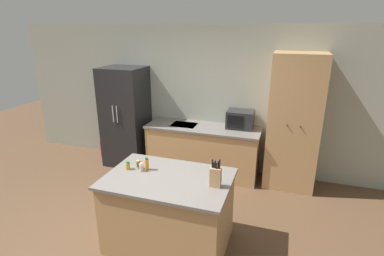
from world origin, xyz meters
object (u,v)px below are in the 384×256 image
(spice_bottle_short_red, at_px, (138,164))
(spice_bottle_amber_oil, at_px, (140,165))
(spice_bottle_green_herb, at_px, (147,164))
(fire_extinguisher, at_px, (103,149))
(pantry_cabinet, at_px, (294,123))
(spice_bottle_tall_dark, at_px, (141,167))
(microwave, at_px, (240,119))
(knife_block, at_px, (216,177))
(refrigerator, at_px, (126,117))
(spice_bottle_pale_salt, at_px, (128,166))

(spice_bottle_short_red, bearing_deg, spice_bottle_amber_oil, -39.38)
(spice_bottle_green_herb, relative_size, fire_extinguisher, 0.39)
(pantry_cabinet, relative_size, spice_bottle_amber_oil, 21.97)
(spice_bottle_tall_dark, bearing_deg, pantry_cabinet, 48.38)
(microwave, distance_m, knife_block, 2.11)
(spice_bottle_short_red, bearing_deg, knife_block, -9.28)
(refrigerator, relative_size, microwave, 4.13)
(spice_bottle_green_herb, bearing_deg, spice_bottle_short_red, 166.24)
(spice_bottle_pale_salt, distance_m, fire_extinguisher, 2.70)
(microwave, height_order, knife_block, knife_block)
(spice_bottle_tall_dark, height_order, spice_bottle_short_red, spice_bottle_tall_dark)
(knife_block, xyz_separation_m, spice_bottle_amber_oil, (-0.98, 0.13, -0.07))
(refrigerator, height_order, pantry_cabinet, pantry_cabinet)
(spice_bottle_short_red, xyz_separation_m, fire_extinguisher, (-1.82, 1.83, -0.77))
(knife_block, relative_size, spice_bottle_pale_salt, 3.26)
(microwave, bearing_deg, refrigerator, -175.93)
(spice_bottle_green_herb, bearing_deg, fire_extinguisher, 136.47)
(spice_bottle_amber_oil, bearing_deg, spice_bottle_pale_salt, -157.83)
(spice_bottle_short_red, relative_size, spice_bottle_pale_salt, 0.86)
(refrigerator, bearing_deg, knife_block, -41.18)
(spice_bottle_green_herb, bearing_deg, knife_block, -8.57)
(microwave, relative_size, spice_bottle_tall_dark, 4.28)
(knife_block, xyz_separation_m, spice_bottle_tall_dark, (-0.93, 0.08, -0.07))
(spice_bottle_short_red, xyz_separation_m, spice_bottle_green_herb, (0.14, -0.03, 0.03))
(pantry_cabinet, bearing_deg, refrigerator, -179.04)
(spice_bottle_tall_dark, bearing_deg, microwave, 67.47)
(microwave, bearing_deg, fire_extinguisher, -177.73)
(knife_block, xyz_separation_m, spice_bottle_short_red, (-1.03, 0.17, -0.08))
(spice_bottle_amber_oil, bearing_deg, fire_extinguisher, 135.04)
(spice_bottle_pale_salt, bearing_deg, spice_bottle_amber_oil, 22.17)
(knife_block, xyz_separation_m, spice_bottle_pale_salt, (-1.11, 0.07, -0.07))
(microwave, relative_size, fire_extinguisher, 1.11)
(spice_bottle_tall_dark, relative_size, spice_bottle_pale_salt, 1.05)
(pantry_cabinet, bearing_deg, microwave, 173.30)
(spice_bottle_short_red, distance_m, spice_bottle_amber_oil, 0.07)
(spice_bottle_short_red, bearing_deg, microwave, 64.22)
(fire_extinguisher, bearing_deg, microwave, 2.27)
(spice_bottle_amber_oil, bearing_deg, knife_block, -7.38)
(pantry_cabinet, distance_m, spice_bottle_tall_dark, 2.58)
(spice_bottle_amber_oil, relative_size, fire_extinguisher, 0.24)
(fire_extinguisher, bearing_deg, knife_block, -35.02)
(spice_bottle_amber_oil, distance_m, spice_bottle_pale_salt, 0.15)
(refrigerator, distance_m, spice_bottle_green_herb, 2.26)
(pantry_cabinet, bearing_deg, spice_bottle_pale_salt, -134.39)
(microwave, distance_m, spice_bottle_pale_salt, 2.28)
(pantry_cabinet, distance_m, microwave, 0.88)
(knife_block, height_order, spice_bottle_pale_salt, knife_block)
(pantry_cabinet, bearing_deg, spice_bottle_tall_dark, -131.62)
(microwave, distance_m, spice_bottle_tall_dark, 2.20)
(fire_extinguisher, bearing_deg, spice_bottle_amber_oil, -44.96)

